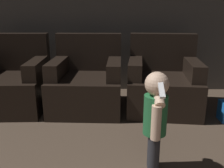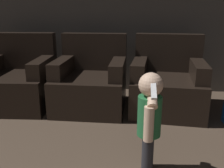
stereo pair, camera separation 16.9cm
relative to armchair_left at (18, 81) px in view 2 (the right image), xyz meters
The scene contains 5 objects.
wall_back 1.66m from the armchair_left, 36.65° to the left, with size 8.40×0.05×2.60m.
armchair_left is the anchor object (origin of this frame).
armchair_middle 0.97m from the armchair_left, ahead, with size 0.88×0.89×0.93m.
armchair_right 1.93m from the armchair_left, ahead, with size 0.94×0.95×0.93m.
person_toddler 2.11m from the armchair_left, 39.52° to the right, with size 0.18×0.32×0.80m.
Camera 2 is at (0.41, 0.65, 1.22)m, focal length 40.00 mm.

